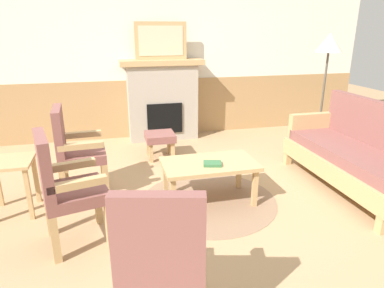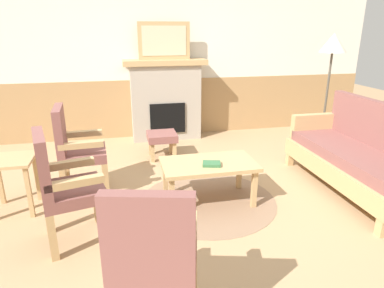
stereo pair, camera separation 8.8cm
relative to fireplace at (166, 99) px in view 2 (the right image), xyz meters
name	(u,v)px [view 2 (the right image)]	position (x,y,z in m)	size (l,w,h in m)	color
ground_plane	(199,205)	(0.00, -2.35, -0.65)	(14.00, 14.00, 0.00)	tan
wall_back	(162,56)	(0.00, 0.25, 0.66)	(7.20, 0.14, 2.70)	silver
fireplace	(166,99)	(0.00, 0.00, 0.00)	(1.30, 0.44, 1.28)	#A39989
framed_picture	(164,41)	(0.00, 0.00, 0.91)	(0.80, 0.04, 0.56)	tan
couch	(358,157)	(1.79, -2.39, -0.26)	(0.70, 1.80, 0.98)	tan
coffee_table	(209,167)	(0.11, -2.29, -0.27)	(0.96, 0.56, 0.44)	tan
round_rug	(208,200)	(0.11, -2.29, -0.65)	(1.44, 1.44, 0.01)	#896B51
book_on_table	(212,164)	(0.12, -2.37, -0.20)	(0.18, 0.13, 0.03)	#33663D
footstool	(162,138)	(-0.19, -0.90, -0.37)	(0.40, 0.40, 0.36)	tan
armchair_near_fireplace	(75,147)	(-1.23, -1.79, -0.11)	(0.51, 0.51, 0.98)	tan
armchair_by_window_left	(63,184)	(-1.23, -2.72, -0.11)	(0.58, 0.58, 0.98)	tan
armchair_front_left	(153,254)	(-0.61, -3.78, -0.11)	(0.58, 0.58, 0.98)	tan
side_table	(11,170)	(-1.81, -2.05, -0.22)	(0.44, 0.44, 0.55)	tan
floor_lamp_by_couch	(332,51)	(2.14, -1.15, 0.80)	(0.36, 0.36, 1.68)	#332D28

